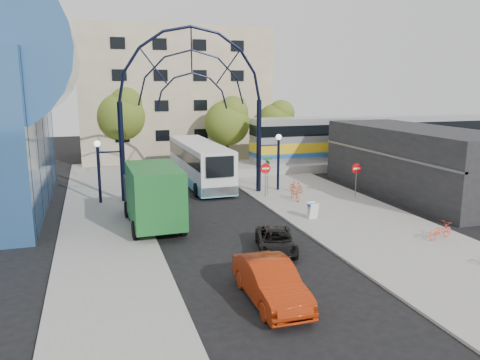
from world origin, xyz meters
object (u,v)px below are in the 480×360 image
object	(u,v)px
bike_far_a	(441,231)
tree_north_c	(277,121)
green_truck	(152,195)
bike_near_a	(295,193)
city_bus	(199,162)
train_car	(371,137)
bike_near_b	(296,186)
tree_north_a	(229,120)
tree_north_b	(122,113)
red_sedan	(271,282)
sandwich_board	(313,208)
stop_sign	(266,172)
black_suv	(276,241)
gateway_arch	(192,78)
do_not_enter_sign	(356,172)
street_name_sign	(268,168)

from	to	relation	value
bike_far_a	tree_north_c	bearing A→B (deg)	-16.23
green_truck	bike_near_a	bearing A→B (deg)	14.26
city_bus	green_truck	bearing A→B (deg)	-116.54
train_car	bike_near_a	bearing A→B (deg)	-139.71
bike_near_b	bike_far_a	xyz separation A→B (m)	(2.74, -12.29, -0.00)
tree_north_a	city_bus	world-z (taller)	tree_north_a
tree_north_a	tree_north_b	xyz separation A→B (m)	(-10.00, 4.00, 0.66)
tree_north_b	red_sedan	world-z (taller)	tree_north_b
sandwich_board	tree_north_b	world-z (taller)	tree_north_b
train_car	red_sedan	size ratio (longest dim) A/B	5.21
stop_sign	black_suv	world-z (taller)	stop_sign
tree_north_c	city_bus	size ratio (longest dim) A/B	0.52
tree_north_b	green_truck	world-z (taller)	tree_north_b
train_car	bike_near_b	bearing A→B (deg)	-143.35
gateway_arch	do_not_enter_sign	size ratio (longest dim) A/B	5.50
stop_sign	do_not_enter_sign	xyz separation A→B (m)	(6.20, -2.00, -0.02)
black_suv	bike_near_a	xyz separation A→B (m)	(5.09, 8.95, 0.05)
stop_sign	tree_north_b	bearing A→B (deg)	115.83
stop_sign	train_car	size ratio (longest dim) A/B	0.10
train_car	bike_far_a	size ratio (longest dim) A/B	15.02
sandwich_board	train_car	distance (m)	21.65
tree_north_a	green_truck	world-z (taller)	tree_north_a
do_not_enter_sign	train_car	bearing A→B (deg)	53.13
stop_sign	city_bus	size ratio (longest dim) A/B	0.20
sandwich_board	train_car	size ratio (longest dim) A/B	0.04
tree_north_b	tree_north_c	bearing A→B (deg)	-7.12
train_car	green_truck	distance (m)	27.75
street_name_sign	sandwich_board	world-z (taller)	street_name_sign
stop_sign	red_sedan	size ratio (longest dim) A/B	0.52
train_car	bike_near_a	xyz separation A→B (m)	(-13.47, -11.42, -2.30)
green_truck	bike_near_a	distance (m)	10.77
do_not_enter_sign	bike_far_a	bearing A→B (deg)	-94.12
red_sedan	bike_far_a	world-z (taller)	red_sedan
bike_far_a	do_not_enter_sign	bearing A→B (deg)	-16.58
gateway_arch	bike_near_b	xyz separation A→B (m)	(7.58, -1.24, -7.99)
street_name_sign	black_suv	xyz separation A→B (m)	(-3.76, -10.97, -1.57)
street_name_sign	stop_sign	bearing A→B (deg)	-123.64
tree_north_b	black_suv	distance (m)	29.18
bike_near_a	sandwich_board	bearing A→B (deg)	-95.57
bike_near_b	bike_far_a	distance (m)	12.59
tree_north_b	bike_near_a	xyz separation A→B (m)	(10.40, -19.35, -4.66)
tree_north_a	tree_north_c	size ratio (longest dim) A/B	1.08
stop_sign	city_bus	bearing A→B (deg)	116.70
bike_near_b	city_bus	bearing A→B (deg)	118.87
street_name_sign	tree_north_c	size ratio (longest dim) A/B	0.43
street_name_sign	black_suv	distance (m)	11.71
black_suv	bike_near_b	bearing A→B (deg)	76.97
black_suv	gateway_arch	bearing A→B (deg)	112.48
street_name_sign	green_truck	size ratio (longest dim) A/B	0.38
stop_sign	city_bus	distance (m)	7.42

